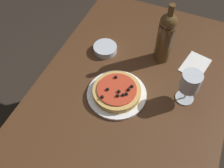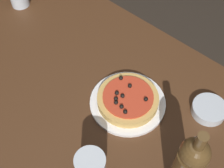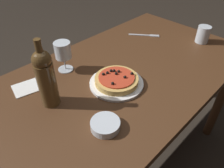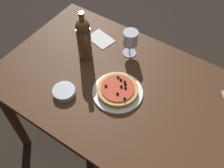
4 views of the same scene
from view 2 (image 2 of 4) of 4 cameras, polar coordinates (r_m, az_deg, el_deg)
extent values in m
cube|color=#4C2D19|center=(1.07, -2.06, -3.28)|extent=(1.48, 0.81, 0.03)
cylinder|color=#4C2D19|center=(1.85, -10.01, 8.78)|extent=(0.06, 0.06, 0.73)
cylinder|color=white|center=(1.04, 2.88, -3.40)|extent=(0.25, 0.25, 0.01)
cylinder|color=tan|center=(1.02, 2.92, -2.81)|extent=(0.20, 0.20, 0.03)
cylinder|color=red|center=(1.01, 2.96, -2.30)|extent=(0.17, 0.17, 0.01)
sphere|color=black|center=(0.97, 2.44, -5.09)|extent=(0.01, 0.01, 0.01)
sphere|color=black|center=(1.00, 0.72, -2.72)|extent=(0.01, 0.01, 0.01)
sphere|color=black|center=(1.00, 1.94, -2.18)|extent=(0.01, 0.01, 0.01)
sphere|color=black|center=(1.05, 1.63, 1.10)|extent=(0.01, 0.01, 0.01)
sphere|color=black|center=(1.00, 6.22, -2.78)|extent=(0.01, 0.01, 0.01)
sphere|color=black|center=(1.01, 0.89, -1.65)|extent=(0.01, 0.01, 0.01)
sphere|color=black|center=(0.98, 1.84, -4.07)|extent=(0.01, 0.01, 0.01)
sphere|color=black|center=(0.99, 0.81, -3.33)|extent=(0.01, 0.01, 0.01)
sphere|color=black|center=(1.03, 3.28, -0.32)|extent=(0.01, 0.01, 0.01)
cylinder|color=silver|center=(0.82, -3.94, -14.79)|extent=(0.08, 0.08, 0.08)
sphere|color=brown|center=(0.75, 14.94, -12.07)|extent=(0.07, 0.07, 0.07)
cylinder|color=brown|center=(0.71, 15.79, -10.37)|extent=(0.03, 0.03, 0.07)
cylinder|color=silver|center=(1.06, 17.31, -4.45)|extent=(0.11, 0.11, 0.03)
camera|label=1|loc=(0.96, -51.08, 43.30)|focal=42.00mm
camera|label=3|loc=(1.06, 57.75, 18.28)|focal=35.00mm
camera|label=4|loc=(1.34, 16.21, 60.57)|focal=42.00mm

